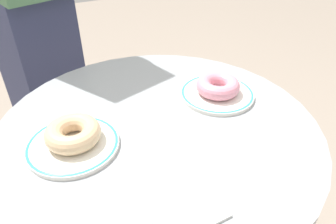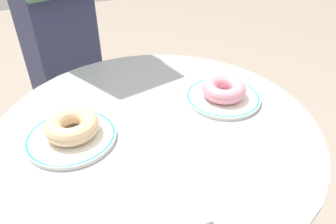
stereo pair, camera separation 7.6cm
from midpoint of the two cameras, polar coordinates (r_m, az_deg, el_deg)
name	(u,v)px [view 1 (the left image)]	position (r m, az deg, el deg)	size (l,w,h in m)	color
cafe_table	(159,190)	(0.92, -4.01, -13.83)	(0.77, 0.77, 0.71)	#999EA3
plate_left	(73,145)	(0.74, -19.50, -5.64)	(0.20, 0.20, 0.01)	white
plate_right	(217,94)	(0.87, 6.33, 3.20)	(0.20, 0.20, 0.01)	white
donut_glazed	(73,133)	(0.73, -19.56, -3.74)	(0.12, 0.12, 0.04)	#E0B789
donut_pink_frosted	(218,86)	(0.85, 6.44, 4.61)	(0.12, 0.12, 0.04)	pink
paper_napkin	(186,209)	(0.58, -0.70, -17.16)	(0.13, 0.10, 0.01)	white
person_figure	(25,6)	(1.29, -25.93, 16.65)	(0.32, 0.43, 1.68)	#2D3351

